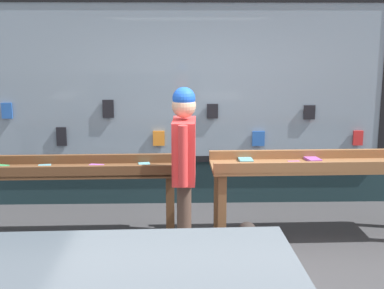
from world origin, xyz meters
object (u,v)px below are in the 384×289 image
Objects in this scene: display_table_left at (68,177)px; person_browsing at (184,161)px; display_table_right at (320,172)px; small_dog at (240,240)px.

person_browsing is at bearing -26.23° from display_table_left.
small_dog is at bearing -140.63° from display_table_right.
display_table_right is 1.35m from small_dog.
display_table_left is at bearing 66.40° from person_browsing.
display_table_right is at bearing 0.03° from display_table_left.
display_table_left is 2.04m from small_dog.
display_table_right is 1.36× the size of person_browsing.
person_browsing is (1.27, -0.63, 0.33)m from display_table_left.
display_table_left is 2.80m from display_table_right.
person_browsing is at bearing 104.96° from small_dog.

